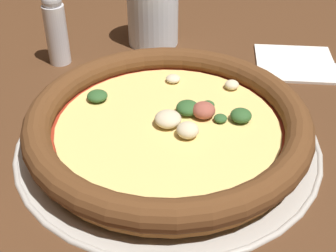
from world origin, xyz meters
TOP-DOWN VIEW (x-y plane):
  - ground_plane at (0.00, 0.00)m, footprint 3.00×3.00m
  - pizza_tray at (0.00, 0.00)m, footprint 0.37×0.37m
  - pizza at (0.00, -0.00)m, footprint 0.34×0.34m
  - drinking_cup at (0.22, 0.16)m, footprint 0.08×0.08m
  - napkin at (0.27, -0.07)m, footprint 0.16×0.16m
  - pepper_shaker at (0.09, 0.25)m, footprint 0.03×0.03m

SIDE VIEW (x-z plane):
  - ground_plane at x=0.00m, z-range 0.00..0.00m
  - pizza_tray at x=0.00m, z-range 0.00..0.01m
  - napkin at x=0.27m, z-range 0.00..0.01m
  - pizza at x=0.00m, z-range 0.01..0.05m
  - drinking_cup at x=0.22m, z-range 0.00..0.11m
  - pepper_shaker at x=0.09m, z-range 0.00..0.11m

